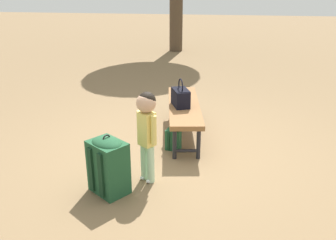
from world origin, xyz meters
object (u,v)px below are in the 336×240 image
(park_bench, at_px, (184,108))
(backpack_small, at_px, (173,138))
(backpack_large, at_px, (108,164))
(child_standing, at_px, (147,123))
(handbag, at_px, (181,97))

(park_bench, relative_size, backpack_small, 5.48)
(backpack_large, distance_m, backpack_small, 1.17)
(child_standing, distance_m, backpack_large, 0.55)
(park_bench, bearing_deg, child_standing, -10.66)
(handbag, xyz_separation_m, backpack_large, (1.42, -0.53, -0.27))
(backpack_large, relative_size, backpack_small, 2.06)
(park_bench, bearing_deg, backpack_small, -9.28)
(handbag, xyz_separation_m, backpack_small, (0.37, -0.04, -0.43))
(park_bench, height_order, backpack_large, backpack_large)
(backpack_small, bearing_deg, handbag, 173.93)
(park_bench, xyz_separation_m, backpack_small, (0.47, -0.08, -0.24))
(handbag, distance_m, backpack_large, 1.54)
(park_bench, xyz_separation_m, handbag, (0.10, -0.04, 0.18))
(park_bench, relative_size, handbag, 4.47)
(child_standing, height_order, backpack_small, child_standing)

